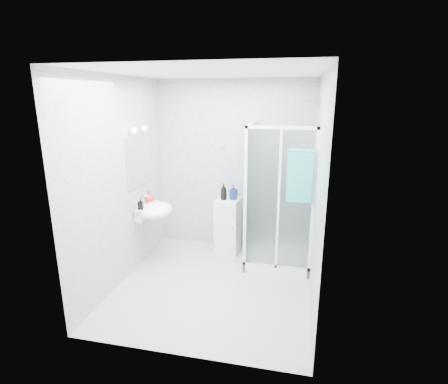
% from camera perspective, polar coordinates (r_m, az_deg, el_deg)
% --- Properties ---
extents(room, '(2.40, 2.60, 2.60)m').
position_cam_1_polar(room, '(4.15, -1.72, 0.79)').
color(room, silver).
rests_on(room, ground).
extents(shower_enclosure, '(0.90, 0.95, 2.00)m').
position_cam_1_polar(shower_enclosure, '(5.04, 7.97, -6.89)').
color(shower_enclosure, white).
rests_on(shower_enclosure, ground).
extents(wall_basin, '(0.46, 0.56, 0.35)m').
position_cam_1_polar(wall_basin, '(5.02, -11.39, -2.92)').
color(wall_basin, white).
rests_on(wall_basin, ground).
extents(mirror, '(0.02, 0.60, 0.70)m').
position_cam_1_polar(mirror, '(4.93, -13.95, 5.05)').
color(mirror, white).
rests_on(mirror, room).
extents(vanity_lights, '(0.10, 0.40, 0.08)m').
position_cam_1_polar(vanity_lights, '(4.86, -13.74, 9.91)').
color(vanity_lights, silver).
rests_on(vanity_lights, room).
extents(wall_hooks, '(0.23, 0.06, 0.03)m').
position_cam_1_polar(wall_hooks, '(5.35, -1.06, 7.57)').
color(wall_hooks, silver).
rests_on(wall_hooks, room).
extents(storage_cabinet, '(0.37, 0.39, 0.84)m').
position_cam_1_polar(storage_cabinet, '(5.39, 0.59, -5.54)').
color(storage_cabinet, silver).
rests_on(storage_cabinet, ground).
extents(hand_towel, '(0.31, 0.05, 0.66)m').
position_cam_1_polar(hand_towel, '(4.36, 12.27, 2.74)').
color(hand_towel, teal).
rests_on(hand_towel, shower_enclosure).
extents(shampoo_bottle_a, '(0.10, 0.10, 0.25)m').
position_cam_1_polar(shampoo_bottle_a, '(5.20, -0.06, 0.07)').
color(shampoo_bottle_a, black).
rests_on(shampoo_bottle_a, storage_cabinet).
extents(shampoo_bottle_b, '(0.11, 0.11, 0.22)m').
position_cam_1_polar(shampoo_bottle_b, '(5.24, 1.58, -0.01)').
color(shampoo_bottle_b, '#0B1E45').
rests_on(shampoo_bottle_b, storage_cabinet).
extents(soap_dispenser_orange, '(0.15, 0.15, 0.17)m').
position_cam_1_polar(soap_dispenser_orange, '(5.14, -12.08, -0.75)').
color(soap_dispenser_orange, red).
rests_on(soap_dispenser_orange, wall_basin).
extents(soap_dispenser_black, '(0.09, 0.09, 0.16)m').
position_cam_1_polar(soap_dispenser_black, '(4.85, -13.47, -1.88)').
color(soap_dispenser_black, black).
rests_on(soap_dispenser_black, wall_basin).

